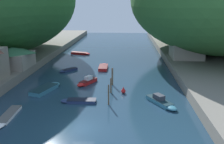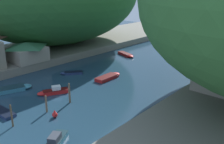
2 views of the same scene
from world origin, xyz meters
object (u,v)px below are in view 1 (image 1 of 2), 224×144
boat_yellow_tender (81,53)px  channel_buoy_near (123,91)px  boat_cabin_cruiser (68,70)px  boat_navy_launch (77,101)px  boat_far_right_bank (104,67)px  boat_red_skiff (7,117)px  boathouse_shed (13,57)px  boat_open_rowboat (47,88)px  right_bank_cottage (186,47)px  boat_near_quay (162,102)px  boat_mid_channel (87,82)px

boat_yellow_tender → channel_buoy_near: channel_buoy_near is taller
boat_cabin_cruiser → boat_navy_launch: 17.30m
boat_far_right_bank → boat_red_skiff: (-9.34, -25.43, -0.12)m
boat_yellow_tender → boat_red_skiff: boat_yellow_tender is taller
boathouse_shed → boat_open_rowboat: (9.05, -8.22, -3.25)m
right_bank_cottage → boat_navy_launch: 31.91m
boat_open_rowboat → boat_yellow_tender: size_ratio=1.16×
boat_cabin_cruiser → boat_far_right_bank: 7.85m
boat_cabin_cruiser → boat_yellow_tender: boat_yellow_tender is taller
boat_red_skiff → boat_near_quay: (19.38, 5.63, 0.20)m
boat_mid_channel → boat_navy_launch: 8.36m
boat_near_quay → channel_buoy_near: boat_near_quay is taller
boat_open_rowboat → boat_navy_launch: (5.93, -4.80, -0.13)m
boathouse_shed → boat_yellow_tender: size_ratio=1.25×
boat_far_right_bank → boat_mid_channel: bearing=-100.9°
right_bank_cottage → boat_open_rowboat: (-26.24, -19.50, -3.79)m
right_bank_cottage → boat_mid_channel: right_bank_cottage is taller
boat_cabin_cruiser → boat_mid_channel: (5.32, -8.09, 0.17)m
boat_mid_channel → channel_buoy_near: 7.79m
boat_cabin_cruiser → boat_open_rowboat: bearing=125.4°
boat_yellow_tender → boat_navy_launch: size_ratio=1.13×
right_bank_cottage → boat_near_quay: bearing=-109.0°
boat_yellow_tender → boat_cabin_cruiser: bearing=19.1°
boat_red_skiff → boat_mid_channel: bearing=-120.8°
boathouse_shed → right_bank_cottage: 37.06m
boathouse_shed → boat_mid_channel: 15.98m
boat_mid_channel → boat_red_skiff: size_ratio=0.76×
boat_near_quay → right_bank_cottage: bearing=-139.6°
boat_far_right_bank → boat_red_skiff: size_ratio=0.90×
boathouse_shed → boat_near_quay: size_ratio=1.26×
boat_mid_channel → boat_far_right_bank: 11.40m
right_bank_cottage → boat_far_right_bank: size_ratio=1.35×
boathouse_shed → channel_buoy_near: 23.46m
boat_yellow_tender → boat_navy_launch: 34.77m
boat_mid_channel → boat_open_rowboat: (-5.89, -3.56, -0.06)m
boat_open_rowboat → boat_near_quay: boat_near_quay is taller
boat_cabin_cruiser → boat_yellow_tender: 17.85m
boat_mid_channel → channel_buoy_near: size_ratio=4.60×
right_bank_cottage → channel_buoy_near: right_bank_cottage is taller
boathouse_shed → boat_cabin_cruiser: bearing=19.6°
right_bank_cottage → channel_buoy_near: 24.80m
boat_near_quay → boat_navy_launch: size_ratio=1.12×
boat_far_right_bank → channel_buoy_near: 16.22m
boat_near_quay → channel_buoy_near: 6.88m
right_bank_cottage → boat_open_rowboat: size_ratio=1.16×
boat_far_right_bank → boat_near_quay: 22.20m
right_bank_cottage → boat_navy_launch: bearing=-129.9°
boat_cabin_cruiser → right_bank_cottage: bearing=-124.8°
boat_cabin_cruiser → boat_far_right_bank: (7.18, 3.16, 0.08)m
boat_open_rowboat → boat_mid_channel: bearing=48.4°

